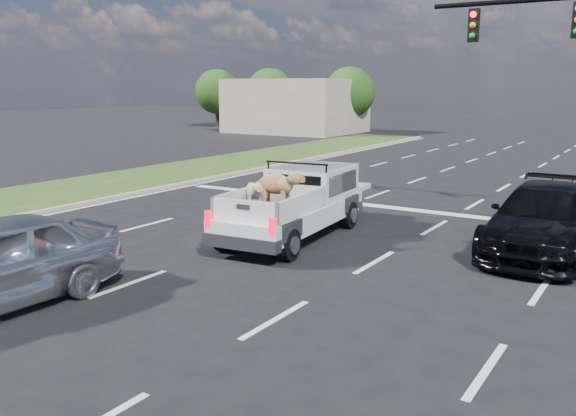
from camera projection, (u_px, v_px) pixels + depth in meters
name	position (u px, v px, depth m)	size (l,w,h in m)	color
ground	(196.00, 300.00, 11.19)	(160.00, 160.00, 0.00)	black
road_markings	(355.00, 230.00, 16.62)	(17.75, 60.00, 0.01)	silver
grass_median_left	(63.00, 192.00, 22.17)	(5.00, 60.00, 0.10)	#1F3F13
curb_left	(110.00, 198.00, 20.88)	(0.15, 60.00, 0.14)	#A6A098
building_left	(296.00, 106.00, 51.06)	(10.00, 8.00, 4.40)	#B6A68B
tree_far_a	(217.00, 92.00, 57.74)	(4.20, 4.20, 5.40)	#332114
tree_far_b	(270.00, 92.00, 54.59)	(4.20, 4.20, 5.40)	#332114
tree_far_c	(350.00, 93.00, 50.40)	(4.20, 4.20, 5.40)	#332114
pickup_truck	(296.00, 202.00, 15.72)	(2.34, 5.35, 1.95)	black
black_coupe	(544.00, 219.00, 14.31)	(2.21, 5.44, 1.58)	black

